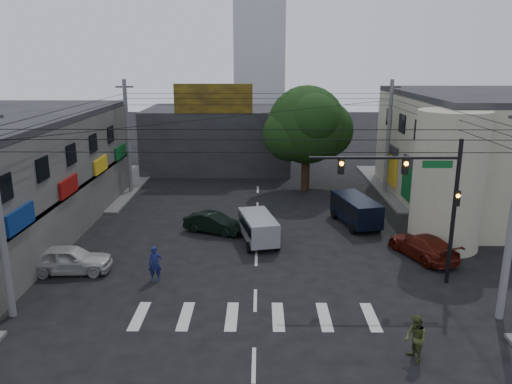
{
  "coord_description": "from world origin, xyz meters",
  "views": [
    {
      "loc": [
        0.22,
        -23.88,
        10.8
      ],
      "look_at": [
        -0.03,
        4.0,
        3.29
      ],
      "focal_mm": 35.0,
      "sensor_mm": 36.0,
      "label": 1
    }
  ],
  "objects_px": {
    "traffic_gantry": "(421,188)",
    "pedestrian_olive": "(415,339)",
    "street_tree": "(307,125)",
    "dark_sedan": "(214,223)",
    "silver_minivan": "(258,230)",
    "utility_pole_far_right": "(388,138)",
    "maroon_sedan": "(423,246)",
    "traffic_officer": "(155,264)",
    "navy_van": "(356,212)",
    "utility_pole_far_left": "(128,137)",
    "white_compact": "(70,259)"
  },
  "relations": [
    {
      "from": "dark_sedan",
      "to": "traffic_officer",
      "type": "bearing_deg",
      "value": -174.61
    },
    {
      "from": "traffic_officer",
      "to": "white_compact",
      "type": "bearing_deg",
      "value": 159.2
    },
    {
      "from": "street_tree",
      "to": "dark_sedan",
      "type": "height_order",
      "value": "street_tree"
    },
    {
      "from": "utility_pole_far_left",
      "to": "white_compact",
      "type": "height_order",
      "value": "utility_pole_far_left"
    },
    {
      "from": "maroon_sedan",
      "to": "pedestrian_olive",
      "type": "height_order",
      "value": "pedestrian_olive"
    },
    {
      "from": "traffic_gantry",
      "to": "pedestrian_olive",
      "type": "height_order",
      "value": "traffic_gantry"
    },
    {
      "from": "pedestrian_olive",
      "to": "silver_minivan",
      "type": "bearing_deg",
      "value": -167.6
    },
    {
      "from": "traffic_gantry",
      "to": "pedestrian_olive",
      "type": "bearing_deg",
      "value": -106.14
    },
    {
      "from": "maroon_sedan",
      "to": "traffic_officer",
      "type": "height_order",
      "value": "traffic_officer"
    },
    {
      "from": "utility_pole_far_left",
      "to": "maroon_sedan",
      "type": "bearing_deg",
      "value": -34.81
    },
    {
      "from": "dark_sedan",
      "to": "traffic_gantry",
      "type": "bearing_deg",
      "value": -101.48
    },
    {
      "from": "white_compact",
      "to": "silver_minivan",
      "type": "relative_size",
      "value": 1.02
    },
    {
      "from": "traffic_gantry",
      "to": "dark_sedan",
      "type": "height_order",
      "value": "traffic_gantry"
    },
    {
      "from": "utility_pole_far_left",
      "to": "traffic_officer",
      "type": "height_order",
      "value": "utility_pole_far_left"
    },
    {
      "from": "utility_pole_far_right",
      "to": "traffic_officer",
      "type": "height_order",
      "value": "utility_pole_far_right"
    },
    {
      "from": "traffic_gantry",
      "to": "dark_sedan",
      "type": "xyz_separation_m",
      "value": [
        -10.56,
        7.25,
        -4.2
      ]
    },
    {
      "from": "maroon_sedan",
      "to": "utility_pole_far_left",
      "type": "bearing_deg",
      "value": -55.89
    },
    {
      "from": "pedestrian_olive",
      "to": "white_compact",
      "type": "bearing_deg",
      "value": -129.64
    },
    {
      "from": "street_tree",
      "to": "maroon_sedan",
      "type": "distance_m",
      "value": 16.39
    },
    {
      "from": "pedestrian_olive",
      "to": "traffic_gantry",
      "type": "bearing_deg",
      "value": 150.58
    },
    {
      "from": "utility_pole_far_left",
      "to": "pedestrian_olive",
      "type": "height_order",
      "value": "utility_pole_far_left"
    },
    {
      "from": "dark_sedan",
      "to": "traffic_officer",
      "type": "distance_m",
      "value": 7.53
    },
    {
      "from": "traffic_gantry",
      "to": "silver_minivan",
      "type": "xyz_separation_m",
      "value": [
        -7.72,
        5.36,
        -3.97
      ]
    },
    {
      "from": "silver_minivan",
      "to": "pedestrian_olive",
      "type": "distance_m",
      "value": 13.36
    },
    {
      "from": "traffic_officer",
      "to": "utility_pole_far_left",
      "type": "bearing_deg",
      "value": 98.65
    },
    {
      "from": "traffic_gantry",
      "to": "traffic_officer",
      "type": "height_order",
      "value": "traffic_gantry"
    },
    {
      "from": "white_compact",
      "to": "traffic_officer",
      "type": "distance_m",
      "value": 4.73
    },
    {
      "from": "dark_sedan",
      "to": "navy_van",
      "type": "relative_size",
      "value": 0.82
    },
    {
      "from": "traffic_gantry",
      "to": "dark_sedan",
      "type": "bearing_deg",
      "value": 145.55
    },
    {
      "from": "silver_minivan",
      "to": "dark_sedan",
      "type": "bearing_deg",
      "value": 43.44
    },
    {
      "from": "silver_minivan",
      "to": "utility_pole_far_right",
      "type": "bearing_deg",
      "value": -54.79
    },
    {
      "from": "utility_pole_far_right",
      "to": "dark_sedan",
      "type": "height_order",
      "value": "utility_pole_far_right"
    },
    {
      "from": "silver_minivan",
      "to": "pedestrian_olive",
      "type": "height_order",
      "value": "pedestrian_olive"
    },
    {
      "from": "traffic_officer",
      "to": "dark_sedan",
      "type": "bearing_deg",
      "value": 63.1
    },
    {
      "from": "traffic_officer",
      "to": "navy_van",
      "type": "bearing_deg",
      "value": 27.75
    },
    {
      "from": "dark_sedan",
      "to": "navy_van",
      "type": "xyz_separation_m",
      "value": [
        9.3,
        1.57,
        0.3
      ]
    },
    {
      "from": "white_compact",
      "to": "traffic_officer",
      "type": "relative_size",
      "value": 2.42
    },
    {
      "from": "traffic_gantry",
      "to": "silver_minivan",
      "type": "bearing_deg",
      "value": 145.22
    },
    {
      "from": "maroon_sedan",
      "to": "traffic_gantry",
      "type": "bearing_deg",
      "value": 44.78
    },
    {
      "from": "navy_van",
      "to": "traffic_officer",
      "type": "distance_m",
      "value": 14.5
    },
    {
      "from": "utility_pole_far_right",
      "to": "maroon_sedan",
      "type": "distance_m",
      "value": 14.36
    },
    {
      "from": "traffic_gantry",
      "to": "utility_pole_far_right",
      "type": "bearing_deg",
      "value": 81.06
    },
    {
      "from": "dark_sedan",
      "to": "navy_van",
      "type": "height_order",
      "value": "navy_van"
    },
    {
      "from": "utility_pole_far_left",
      "to": "white_compact",
      "type": "distance_m",
      "value": 16.47
    },
    {
      "from": "traffic_gantry",
      "to": "utility_pole_far_right",
      "type": "distance_m",
      "value": 17.21
    },
    {
      "from": "maroon_sedan",
      "to": "navy_van",
      "type": "relative_size",
      "value": 1.01
    },
    {
      "from": "traffic_gantry",
      "to": "silver_minivan",
      "type": "distance_m",
      "value": 10.21
    },
    {
      "from": "navy_van",
      "to": "dark_sedan",
      "type": "bearing_deg",
      "value": 85.92
    },
    {
      "from": "street_tree",
      "to": "maroon_sedan",
      "type": "height_order",
      "value": "street_tree"
    },
    {
      "from": "traffic_officer",
      "to": "street_tree",
      "type": "bearing_deg",
      "value": 53.99
    }
  ]
}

